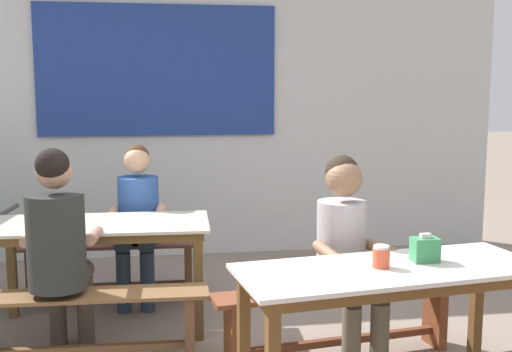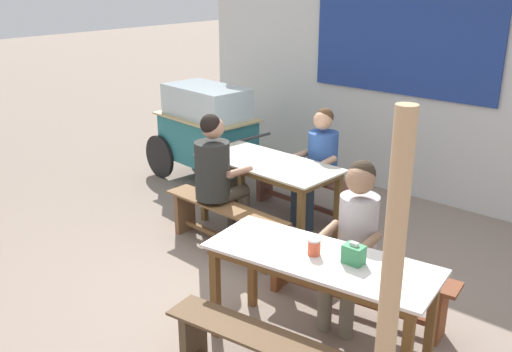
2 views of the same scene
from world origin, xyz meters
The scene contains 11 objects.
backdrop_wall centered at (-0.01, 2.99, 1.51)m, with size 6.50×0.23×2.88m.
dining_table_far centered at (-0.69, 1.03, 0.68)m, with size 1.54×0.76×0.77m.
dining_table_near centered at (0.91, -0.32, 0.68)m, with size 1.68×0.83×0.77m.
bench_far_back centered at (-0.67, 1.65, 0.30)m, with size 1.48×0.32×0.46m.
bench_far_front centered at (-0.72, 0.41, 0.30)m, with size 1.48×0.33×0.46m.
bench_near_back centered at (0.83, 0.29, 0.31)m, with size 1.64×0.47×0.46m.
person_left_back_turned centered at (-0.88, 0.48, 0.77)m, with size 0.47×0.57×1.35m.
person_right_near_table centered at (0.84, 0.22, 0.74)m, with size 0.45×0.56×1.29m.
person_center_facing centered at (-0.45, 1.58, 0.72)m, with size 0.46×0.53×1.25m.
tissue_box centered at (1.13, -0.25, 0.83)m, with size 0.14×0.10×0.15m.
condiment_jar centered at (0.86, -0.33, 0.82)m, with size 0.09×0.09×0.12m.
Camera 1 is at (-0.26, -3.30, 1.68)m, focal length 43.40 mm.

